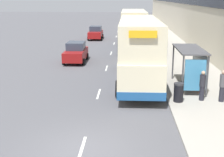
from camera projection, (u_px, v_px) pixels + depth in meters
name	position (u px, v px, depth m)	size (l,w,h in m)	color
ground_plane	(82.00, 149.00, 12.10)	(220.00, 220.00, 0.00)	#515156
pavement	(158.00, 34.00, 48.95)	(5.00, 93.00, 0.14)	#A39E93
lane_mark_0	(82.00, 148.00, 12.20)	(0.12, 2.00, 0.01)	silver
lane_mark_1	(99.00, 94.00, 19.00)	(0.12, 2.00, 0.01)	silver
lane_mark_2	(107.00, 68.00, 25.81)	(0.12, 2.00, 0.01)	silver
lane_mark_3	(111.00, 53.00, 32.61)	(0.12, 2.00, 0.01)	silver
lane_mark_4	(114.00, 43.00, 39.41)	(0.12, 2.00, 0.01)	silver
lane_mark_5	(116.00, 37.00, 46.22)	(0.12, 2.00, 0.01)	silver
lane_mark_6	(118.00, 31.00, 53.02)	(0.12, 2.00, 0.01)	silver
bus_shelter	(193.00, 61.00, 19.24)	(1.60, 4.20, 2.48)	#4C4C51
double_decker_bus_near	(139.00, 49.00, 21.06)	(2.85, 11.04, 4.30)	beige
double_decker_bus_ahead	(133.00, 30.00, 33.61)	(2.85, 10.13, 4.30)	beige
car_0	(96.00, 33.00, 43.01)	(1.96, 4.05, 1.82)	maroon
car_1	(76.00, 52.00, 28.08)	(1.93, 4.14, 1.79)	maroon
pedestrian_at_shelter	(195.00, 67.00, 21.74)	(0.33, 0.33, 1.66)	#23232D
pedestrian_1	(202.00, 85.00, 17.20)	(0.33, 0.33, 1.68)	#23232D
pedestrian_2	(223.00, 86.00, 16.99)	(0.35, 0.35, 1.77)	#23232D
litter_bin	(179.00, 92.00, 17.06)	(0.55, 0.55, 1.05)	black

